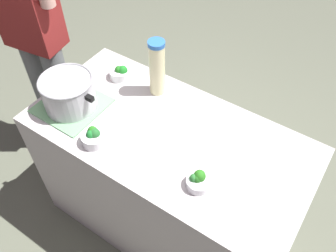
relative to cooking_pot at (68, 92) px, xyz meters
name	(u,v)px	position (x,y,z in m)	size (l,w,h in m)	color
ground_plane	(168,218)	(-0.51, -0.12, -0.96)	(8.00, 8.00, 0.00)	#636855
counter_slab	(168,182)	(-0.51, -0.12, -0.53)	(1.39, 0.70, 0.87)	beige
dish_cloth	(72,105)	(0.00, 0.00, -0.09)	(0.32, 0.31, 0.01)	#76B47C
cooking_pot	(68,92)	(0.00, 0.00, 0.00)	(0.34, 0.27, 0.17)	#B7B7BC
lemonade_pitcher	(157,68)	(-0.30, -0.34, 0.06)	(0.08, 0.08, 0.31)	beige
broccoli_bowl_front	(198,181)	(-0.78, 0.05, -0.06)	(0.11, 0.11, 0.08)	silver
broccoli_bowl_center	(94,137)	(-0.25, 0.11, -0.06)	(0.12, 0.12, 0.08)	silver
broccoli_bowl_back	(120,73)	(-0.06, -0.31, -0.06)	(0.11, 0.11, 0.08)	silver
person_cook	(35,35)	(0.55, -0.27, -0.03)	(0.50, 0.25, 1.69)	slate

